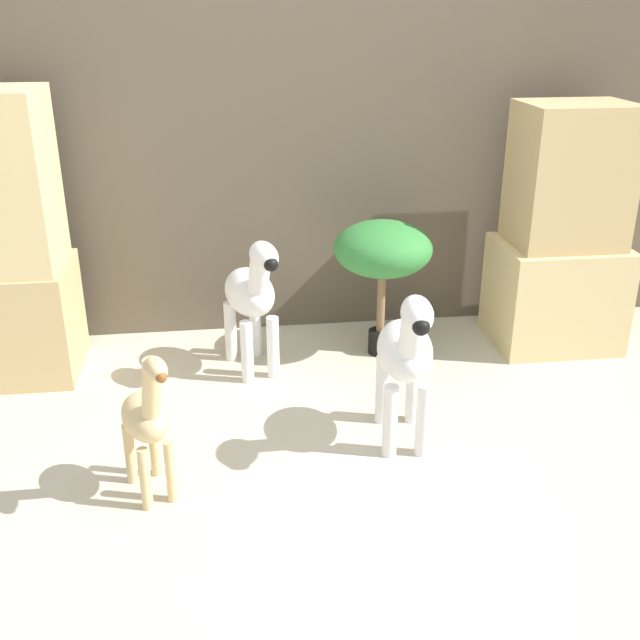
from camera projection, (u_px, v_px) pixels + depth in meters
ground_plane at (328, 504)px, 2.57m from camera, size 14.00×14.00×0.00m
wall_back at (283, 112)px, 3.59m from camera, size 6.40×0.08×2.20m
rock_pillar_right at (562, 239)px, 3.59m from camera, size 0.59×0.47×1.17m
zebra_right at (406, 354)px, 2.78m from camera, size 0.24×0.51×0.68m
zebra_left at (252, 294)px, 3.34m from camera, size 0.30×0.52×0.68m
giraffe_figurine at (147, 419)px, 2.50m from camera, size 0.24×0.38×0.60m
potted_palm_front at (383, 252)px, 3.47m from camera, size 0.46×0.46×0.66m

